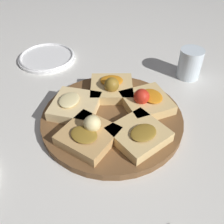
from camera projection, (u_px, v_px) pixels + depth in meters
ground_plane at (112, 121)px, 0.70m from camera, size 3.00×3.00×0.00m
serving_board at (112, 119)px, 0.69m from camera, size 0.37×0.37×0.02m
focaccia_slice_0 at (89, 134)px, 0.61m from camera, size 0.14×0.15×0.06m
focaccia_slice_1 at (139, 134)px, 0.61m from camera, size 0.16×0.16×0.04m
focaccia_slice_2 at (146, 101)px, 0.70m from camera, size 0.16×0.16×0.06m
focaccia_slice_3 at (112, 87)px, 0.74m from camera, size 0.15×0.15×0.06m
focaccia_slice_4 at (75, 105)px, 0.69m from camera, size 0.12×0.12×0.04m
plate_right at (47, 57)px, 0.93m from camera, size 0.20×0.20×0.02m
water_glass at (190, 63)px, 0.82m from camera, size 0.07×0.07×0.09m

